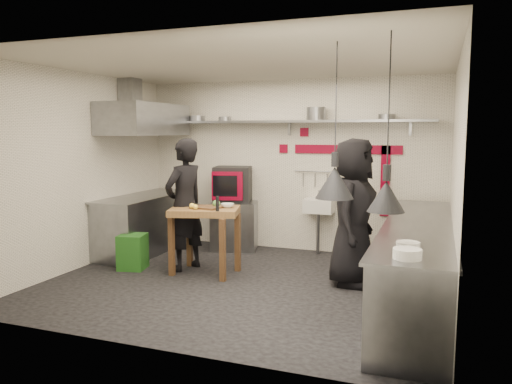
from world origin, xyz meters
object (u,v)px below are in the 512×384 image
(combi_oven, at_px, (233,184))
(chef_left, at_px, (184,205))
(oven_stand, at_px, (235,225))
(prep_table, at_px, (205,241))
(green_bin, at_px, (133,252))
(chef_right, at_px, (353,212))

(combi_oven, bearing_deg, chef_left, -109.72)
(oven_stand, relative_size, prep_table, 0.87)
(oven_stand, xyz_separation_m, prep_table, (0.19, -1.51, 0.06))
(green_bin, distance_m, chef_left, 1.02)
(prep_table, bearing_deg, green_bin, 172.64)
(green_bin, relative_size, prep_table, 0.54)
(oven_stand, bearing_deg, chef_left, -111.50)
(chef_left, bearing_deg, oven_stand, -170.28)
(oven_stand, xyz_separation_m, chef_right, (2.18, -1.30, 0.54))
(green_bin, bearing_deg, chef_right, 6.83)
(oven_stand, xyz_separation_m, combi_oven, (-0.04, 0.03, 0.69))
(combi_oven, bearing_deg, green_bin, -130.95)
(green_bin, bearing_deg, chef_left, 19.61)
(chef_left, height_order, chef_right, chef_right)
(oven_stand, distance_m, chef_left, 1.52)
(oven_stand, relative_size, chef_right, 0.43)
(combi_oven, relative_size, prep_table, 0.65)
(oven_stand, height_order, chef_right, chef_right)
(combi_oven, bearing_deg, prep_table, -95.91)
(oven_stand, relative_size, green_bin, 1.60)
(oven_stand, distance_m, chef_right, 2.59)
(oven_stand, relative_size, chef_left, 0.43)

